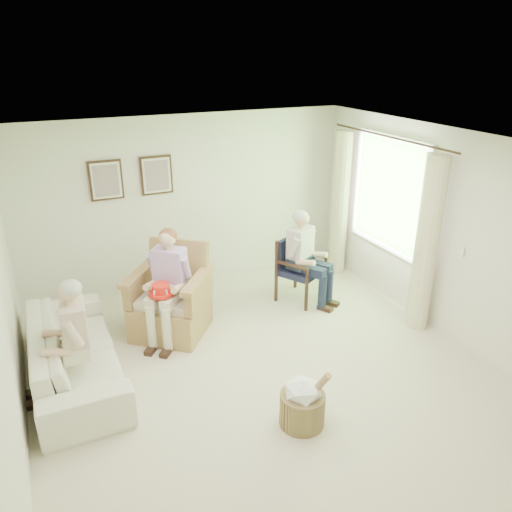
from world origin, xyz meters
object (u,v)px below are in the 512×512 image
object	(u,v)px
red_hat	(161,290)
hatbox	(303,402)
wicker_armchair	(170,306)
person_wicker	(170,277)
person_dark	(304,252)
wood_armchair	(299,265)
person_sofa	(72,334)
sofa	(74,352)

from	to	relation	value
red_hat	hatbox	world-z (taller)	red_hat
wicker_armchair	red_hat	world-z (taller)	wicker_armchair
person_wicker	red_hat	xyz separation A→B (m)	(-0.16, -0.14, -0.08)
person_wicker	person_dark	size ratio (longest dim) A/B	1.05
person_dark	wicker_armchair	bearing A→B (deg)	150.21
wicker_armchair	wood_armchair	xyz separation A→B (m)	(1.99, 0.16, 0.13)
person_sofa	hatbox	size ratio (longest dim) A/B	1.98
red_hat	person_dark	bearing A→B (deg)	7.99
wicker_armchair	sofa	world-z (taller)	wicker_armchair
wicker_armchair	person_sofa	world-z (taller)	person_sofa
person_sofa	hatbox	bearing A→B (deg)	59.12
person_dark	red_hat	size ratio (longest dim) A/B	4.44
sofa	person_sofa	size ratio (longest dim) A/B	1.74
person_dark	hatbox	xyz separation A→B (m)	(-1.30, -2.27, -0.52)
sofa	hatbox	xyz separation A→B (m)	(1.94, -1.72, -0.07)
wood_armchair	person_wicker	bearing A→B (deg)	158.89
person_sofa	red_hat	world-z (taller)	person_sofa
sofa	person_sofa	bearing A→B (deg)	180.00
person_dark	person_sofa	distance (m)	3.35
person_wicker	person_dark	distance (m)	2.00
wood_armchair	sofa	bearing A→B (deg)	162.27
sofa	wood_armchair	bearing A→B (deg)	-77.77
wicker_armchair	hatbox	world-z (taller)	wicker_armchair
wicker_armchair	wood_armchair	size ratio (longest dim) A/B	1.26
red_hat	person_wicker	bearing A→B (deg)	41.87
sofa	wicker_armchair	bearing A→B (deg)	-66.38
wicker_armchair	red_hat	size ratio (longest dim) A/B	3.84
sofa	person_dark	world-z (taller)	person_dark
person_dark	red_hat	bearing A→B (deg)	158.03
hatbox	wood_armchair	bearing A→B (deg)	61.85
person_dark	hatbox	distance (m)	2.66
wood_armchair	person_sofa	size ratio (longest dim) A/B	0.70
person_dark	wood_armchair	bearing A→B (deg)	60.04
red_hat	hatbox	distance (m)	2.20
wicker_armchair	sofa	bearing A→B (deg)	-117.99
wicker_armchair	hatbox	distance (m)	2.37
person_dark	person_sofa	xyz separation A→B (m)	(-3.23, -0.89, -0.03)
red_hat	wood_armchair	bearing A→B (deg)	11.93
wicker_armchair	person_wicker	xyz separation A→B (m)	(-0.00, -0.15, 0.47)
person_sofa	red_hat	distance (m)	1.23
wicker_armchair	person_sofa	distance (m)	1.57
person_dark	person_sofa	size ratio (longest dim) A/B	1.03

